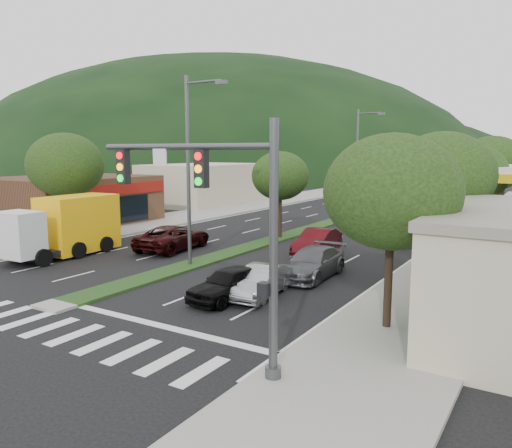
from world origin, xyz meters
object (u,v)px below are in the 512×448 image
Objects in this scene: tree_r_a at (392,192)px; sedan_silver at (261,281)px; tree_med_near at (280,176)px; streetlight_near at (191,162)px; traffic_signal at (223,208)px; car_queue_d at (379,223)px; tree_r_c at (470,175)px; car_queue_c at (317,242)px; motorhome at (419,213)px; tree_r_d at (492,164)px; box_truck at (67,228)px; car_queue_e at (380,214)px; car_queue_a at (229,283)px; car_queue_b at (312,263)px; suv_maroon at (173,237)px; tree_r_b at (442,175)px; tree_l_a at (66,165)px; tree_r_e at (505,164)px; tree_med_far at (391,161)px; streetlight_mid at (359,157)px.

sedan_silver is (-5.82, 1.16, -4.16)m from tree_r_a.
streetlight_near reaches higher than tree_med_near.
car_queue_d is (-3.74, 25.45, -3.89)m from traffic_signal.
car_queue_c is (-7.41, -5.69, -3.98)m from tree_r_c.
tree_r_d is at bearing 52.05° from motorhome.
sedan_silver is at bearing -111.41° from tree_r_c.
streetlight_near is 1.39× the size of box_truck.
tree_r_a is 16.00m from tree_r_c.
car_queue_e is at bearing 76.15° from tree_med_near.
car_queue_a is at bearing 179.20° from tree_r_a.
tree_r_d is at bearing 73.70° from car_queue_b.
car_queue_e is at bearing -116.89° from box_truck.
suv_maroon is at bearing -108.99° from car_queue_e.
car_queue_e is (-2.16, 6.77, -0.16)m from car_queue_d.
tree_r_a is at bearing -90.00° from tree_r_b.
car_queue_c reaches higher than sedan_silver.
tree_l_a reaches higher than tree_r_d.
tree_r_c is 6.70m from motorhome.
tree_r_e reaches higher than car_queue_c.
tree_r_c is at bearing 90.00° from tree_r_a.
car_queue_e is (-8.87, 26.69, -4.22)m from tree_r_a.
tree_r_a reaches higher than car_queue_d.
car_queue_e is at bearing -76.78° from tree_med_far.
car_queue_d is at bearing 81.97° from car_queue_c.
car_queue_b is (-2.39, 10.85, -3.92)m from traffic_signal.
tree_r_b is 18.00m from tree_r_d.
sedan_silver is (6.18, -38.84, -4.35)m from tree_med_far.
streetlight_near is 2.50× the size of sedan_silver.
car_queue_a is 0.49× the size of motorhome.
streetlight_near is 23.41m from car_queue_e.
tree_l_a is at bearing -147.38° from tree_med_near.
motorhome is at bearing 77.62° from sedan_silver.
car_queue_b is at bearing -74.80° from streetlight_mid.
tree_r_e is 1.90× the size of car_queue_e.
tree_med_near is 1.50× the size of sedan_silver.
streetlight_mid reaches higher than car_queue_a.
tree_r_e is 17.91m from car_queue_d.
streetlight_near reaches higher than traffic_signal.
tree_r_d is at bearing -90.00° from tree_r_e.
tree_med_near is 15.05m from streetlight_mid.
box_truck is at bearing 176.97° from car_queue_a.
tree_l_a reaches higher than car_queue_e.
traffic_signal is 18.31m from suv_maroon.
car_queue_b is at bearing -153.37° from tree_r_b.
tree_r_a is 26.00m from tree_r_d.
tree_r_a is at bearing -76.96° from car_queue_d.
tree_r_b is (2.97, 13.54, 0.39)m from traffic_signal.
car_queue_b reaches higher than sedan_silver.
car_queue_e is at bearing -133.62° from tree_r_e.
tree_med_near is at bearing 130.60° from tree_r_a.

